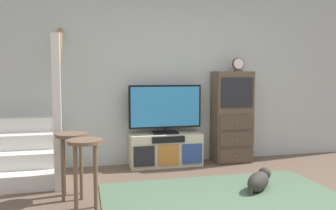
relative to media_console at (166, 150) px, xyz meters
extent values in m
cube|color=#B2B7B2|center=(0.30, 0.27, 1.11)|extent=(6.40, 0.12, 2.70)
cube|color=#4C664C|center=(0.30, -1.59, -0.23)|extent=(2.60, 1.80, 0.01)
cube|color=beige|center=(0.00, 0.01, 0.00)|extent=(1.05, 0.36, 0.48)
cube|color=#232328|center=(-0.35, -0.18, -0.04)|extent=(0.29, 0.02, 0.29)
cube|color=#BC7533|center=(0.00, -0.18, -0.04)|extent=(0.29, 0.02, 0.29)
cube|color=#2D4784|center=(0.35, -0.18, -0.04)|extent=(0.29, 0.02, 0.29)
cube|color=black|center=(0.00, -0.18, 0.18)|extent=(0.47, 0.02, 0.09)
cube|color=black|center=(0.00, 0.03, 0.25)|extent=(0.36, 0.22, 0.02)
cylinder|color=black|center=(0.00, 0.03, 0.29)|extent=(0.05, 0.05, 0.06)
cube|color=black|center=(0.00, 0.03, 0.64)|extent=(1.07, 0.05, 0.63)
cube|color=#338CCC|center=(0.00, 0.00, 0.64)|extent=(1.02, 0.01, 0.58)
cube|color=brown|center=(1.05, 0.02, 0.46)|extent=(0.58, 0.34, 1.39)
cube|color=#4E3C2F|center=(1.05, -0.16, -0.11)|extent=(0.53, 0.02, 0.21)
sphere|color=olive|center=(1.05, -0.18, -0.11)|extent=(0.03, 0.03, 0.03)
cube|color=#4E3C2F|center=(1.05, -0.16, 0.14)|extent=(0.53, 0.02, 0.21)
sphere|color=olive|center=(1.05, -0.18, 0.14)|extent=(0.03, 0.03, 0.03)
cube|color=#4E3C2F|center=(1.05, -0.16, 0.40)|extent=(0.53, 0.02, 0.21)
sphere|color=olive|center=(1.05, -0.18, 0.40)|extent=(0.03, 0.03, 0.03)
cube|color=#232328|center=(1.05, -0.16, 0.84)|extent=(0.49, 0.02, 0.44)
cube|color=#4C3823|center=(1.12, 0.00, 1.16)|extent=(0.11, 0.08, 0.02)
cylinder|color=brown|center=(1.12, 0.00, 1.26)|extent=(0.18, 0.04, 0.18)
cylinder|color=silver|center=(1.12, -0.03, 1.26)|extent=(0.16, 0.01, 0.16)
cube|color=silver|center=(-1.95, -0.66, -0.14)|extent=(0.90, 0.26, 0.19)
cube|color=silver|center=(-1.95, -0.40, -0.05)|extent=(0.90, 0.26, 0.38)
cube|color=silver|center=(-1.95, -0.14, 0.05)|extent=(0.90, 0.26, 0.57)
cube|color=silver|center=(-1.95, 0.12, 0.14)|extent=(0.90, 0.26, 0.76)
cube|color=silver|center=(-1.95, 0.38, 0.24)|extent=(0.90, 0.26, 0.95)
cube|color=silver|center=(-1.45, -0.79, 0.66)|extent=(0.09, 0.09, 1.80)
cube|color=#9E7547|center=(-1.45, -0.14, 1.46)|extent=(0.06, 1.33, 0.99)
cylinder|color=brown|center=(-1.24, -1.60, 0.10)|extent=(0.04, 0.04, 0.68)
cylinder|color=brown|center=(-1.05, -1.60, 0.10)|extent=(0.04, 0.04, 0.68)
cylinder|color=brown|center=(-1.24, -1.41, 0.10)|extent=(0.04, 0.04, 0.68)
cylinder|color=brown|center=(-1.05, -1.41, 0.10)|extent=(0.04, 0.04, 0.68)
cylinder|color=brown|center=(-1.15, -1.50, 0.46)|extent=(0.34, 0.34, 0.03)
cylinder|color=brown|center=(-1.38, -1.15, 0.10)|extent=(0.04, 0.04, 0.67)
cylinder|color=brown|center=(-1.19, -1.15, 0.10)|extent=(0.04, 0.04, 0.67)
cylinder|color=brown|center=(-1.38, -0.96, 0.10)|extent=(0.04, 0.04, 0.67)
cylinder|color=brown|center=(-1.19, -0.96, 0.10)|extent=(0.04, 0.04, 0.67)
cylinder|color=brown|center=(-1.29, -1.05, 0.45)|extent=(0.34, 0.34, 0.03)
ellipsoid|color=#332D28|center=(0.78, -1.34, -0.13)|extent=(0.46, 0.44, 0.22)
sphere|color=#332D28|center=(0.94, -1.20, -0.08)|extent=(0.15, 0.15, 0.15)
cylinder|color=#332D28|center=(0.63, -1.48, -0.16)|extent=(0.10, 0.09, 0.16)
camera|label=1|loc=(-1.14, -4.90, 1.10)|focal=37.18mm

